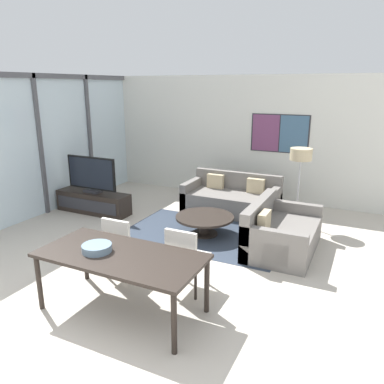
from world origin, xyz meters
TOP-DOWN VIEW (x-y plane):
  - ground_plane at (0.00, 0.00)m, footprint 24.00×24.00m
  - wall_back at (0.02, 5.86)m, footprint 8.03×0.09m
  - window_wall_left at (-3.51, 2.93)m, footprint 0.07×5.86m
  - area_rug at (-0.03, 3.27)m, footprint 2.83×1.80m
  - tv_console at (-2.62, 3.37)m, footprint 1.62×0.46m
  - television at (-2.62, 3.37)m, footprint 1.17×0.20m
  - sofa_main at (-0.03, 4.70)m, footprint 1.92×0.98m
  - sofa_side at (1.29, 3.22)m, footprint 0.98×1.58m
  - coffee_table at (-0.03, 3.27)m, footprint 1.04×1.04m
  - dining_table at (0.05, 0.71)m, footprint 1.92×0.91m
  - dining_chair_left at (-0.42, 1.38)m, footprint 0.46×0.46m
  - dining_chair_centre at (0.52, 1.41)m, footprint 0.46×0.46m
  - fruit_bowl at (-0.23, 0.65)m, footprint 0.34×0.34m
  - floor_lamp at (1.33, 4.57)m, footprint 0.40×0.40m

SIDE VIEW (x-z plane):
  - ground_plane at x=0.00m, z-range 0.00..0.00m
  - area_rug at x=-0.03m, z-range 0.00..0.01m
  - tv_console at x=-2.62m, z-range 0.00..0.44m
  - coffee_table at x=-0.03m, z-range 0.09..0.44m
  - sofa_side at x=1.29m, z-range -0.13..0.66m
  - sofa_main at x=-0.03m, z-range -0.13..0.66m
  - dining_chair_left at x=-0.42m, z-range 0.06..0.94m
  - dining_chair_centre at x=0.52m, z-range 0.06..0.94m
  - dining_table at x=0.05m, z-range 0.30..1.02m
  - fruit_bowl at x=-0.23m, z-range 0.73..0.82m
  - television at x=-2.62m, z-range 0.44..1.18m
  - floor_lamp at x=1.33m, z-range 0.53..1.99m
  - wall_back at x=0.02m, z-range 0.00..2.80m
  - window_wall_left at x=-3.51m, z-range 0.13..2.93m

